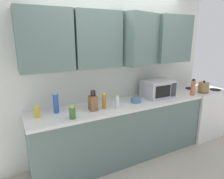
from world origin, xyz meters
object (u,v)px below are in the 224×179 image
at_px(microwave, 158,89).
at_px(bottle_green_oil, 72,113).
at_px(bowl_ceramic_small, 136,100).
at_px(knife_block, 93,103).
at_px(bottle_clear_tall, 117,102).
at_px(bottle_amber_vinegar, 104,101).
at_px(bottle_yellow_mustard, 37,112).
at_px(kettle, 204,87).
at_px(bottle_spice_jar, 193,88).
at_px(bottle_blue_cleaner, 56,103).
at_px(stove_range, 200,112).

distance_m(microwave, bottle_green_oil, 1.53).
bearing_deg(microwave, bowl_ceramic_small, -171.54).
distance_m(knife_block, bottle_green_oil, 0.37).
bearing_deg(bowl_ceramic_small, bottle_green_oil, -171.69).
distance_m(bottle_clear_tall, bowl_ceramic_small, 0.40).
height_order(bottle_amber_vinegar, bottle_yellow_mustard, bottle_amber_vinegar).
xyz_separation_m(bottle_clear_tall, bottle_yellow_mustard, (-1.03, 0.18, -0.02)).
bearing_deg(knife_block, bottle_amber_vinegar, -7.20).
relative_size(kettle, bottle_spice_jar, 0.73).
height_order(kettle, knife_block, knife_block).
distance_m(microwave, bottle_clear_tall, 0.87).
height_order(kettle, bottle_blue_cleaner, bottle_blue_cleaner).
xyz_separation_m(kettle, bottle_spice_jar, (-0.31, -0.03, 0.03)).
bearing_deg(bottle_clear_tall, knife_block, 163.84).
xyz_separation_m(bottle_green_oil, bowl_ceramic_small, (1.04, 0.15, -0.04)).
distance_m(bottle_amber_vinegar, bottle_yellow_mustard, 0.87).
height_order(bottle_amber_vinegar, bowl_ceramic_small, bottle_amber_vinegar).
bearing_deg(kettle, knife_block, 177.19).
relative_size(bottle_amber_vinegar, bottle_spice_jar, 0.82).
distance_m(kettle, bottle_spice_jar, 0.31).
bearing_deg(bottle_blue_cleaner, bottle_clear_tall, -16.48).
xyz_separation_m(bottle_clear_tall, bowl_ceramic_small, (0.38, 0.09, -0.05)).
bearing_deg(bottle_spice_jar, bottle_amber_vinegar, 176.00).
bearing_deg(microwave, bottle_spice_jar, -19.07).
distance_m(stove_range, bottle_green_oil, 2.64).
xyz_separation_m(bottle_green_oil, bottle_yellow_mustard, (-0.37, 0.24, -0.00)).
xyz_separation_m(bottle_green_oil, bottle_amber_vinegar, (0.49, 0.13, 0.04)).
bearing_deg(bottle_blue_cleaner, bottle_green_oil, -65.92).
relative_size(microwave, bottle_clear_tall, 2.53).
distance_m(bottle_clear_tall, bottle_amber_vinegar, 0.18).
relative_size(bottle_blue_cleaner, bottle_yellow_mustard, 1.78).
xyz_separation_m(bottle_blue_cleaner, bowl_ceramic_small, (1.16, -0.14, -0.09)).
bearing_deg(kettle, stove_range, 39.47).
relative_size(bottle_green_oil, bowl_ceramic_small, 1.03).
bearing_deg(microwave, bottle_yellow_mustard, 179.47).
bearing_deg(bottle_yellow_mustard, bottle_blue_cleaner, 11.53).
height_order(knife_block, bottle_amber_vinegar, knife_block).
xyz_separation_m(kettle, knife_block, (-2.08, 0.10, 0.01)).
distance_m(kettle, bottle_clear_tall, 1.75).
distance_m(kettle, knife_block, 2.08).
bearing_deg(stove_range, microwave, 178.22).
xyz_separation_m(microwave, bottle_blue_cleaner, (-1.64, 0.07, -0.01)).
height_order(stove_range, bottle_amber_vinegar, bottle_amber_vinegar).
distance_m(bottle_amber_vinegar, bottle_blue_cleaner, 0.64).
height_order(bottle_clear_tall, bottle_blue_cleaner, bottle_blue_cleaner).
distance_m(kettle, bottle_green_oil, 2.41).
xyz_separation_m(knife_block, bottle_blue_cleaner, (-0.46, 0.14, 0.02)).
distance_m(kettle, bottle_blue_cleaner, 2.55).
bearing_deg(knife_block, bottle_clear_tall, -16.16).
bearing_deg(kettle, bottle_green_oil, -178.84).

